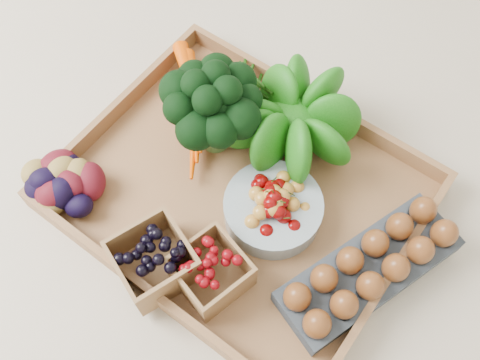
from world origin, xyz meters
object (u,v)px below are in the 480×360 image
Objects in this scene: cherry_bowl at (273,209)px; egg_carton at (369,271)px; broccoli at (214,121)px; tray at (240,195)px.

egg_carton is (0.17, 0.00, -0.00)m from cherry_bowl.
cherry_bowl is (0.16, -0.06, -0.04)m from broccoli.
egg_carton is at bearing -9.02° from broccoli.
broccoli is at bearing 149.46° from tray.
egg_carton is at bearing 0.62° from tray.
tray is 3.48× the size of cherry_bowl.
cherry_bowl reaches higher than egg_carton.
tray is 0.07m from cherry_bowl.
broccoli is 0.34m from egg_carton.
cherry_bowl is (0.07, -0.00, 0.03)m from tray.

